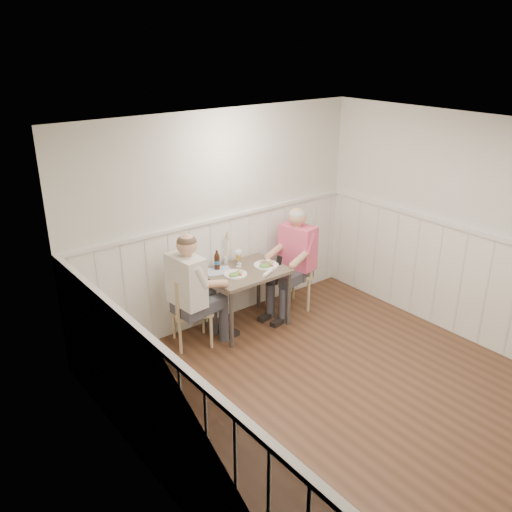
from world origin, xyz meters
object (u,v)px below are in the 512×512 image
at_px(dining_table, 246,278).
at_px(man_in_pink, 295,267).
at_px(diner_cream, 191,302).
at_px(chair_right, 292,270).
at_px(chair_left, 186,307).
at_px(beer_bottle, 217,261).
at_px(grass_vase, 225,249).

distance_m(dining_table, man_in_pink, 0.78).
bearing_deg(diner_cream, chair_right, 3.06).
xyz_separation_m(chair_left, diner_cream, (-0.01, -0.13, 0.12)).
relative_size(dining_table, chair_left, 1.08).
relative_size(chair_left, man_in_pink, 0.63).
xyz_separation_m(dining_table, beer_bottle, (-0.25, 0.23, 0.21)).
relative_size(chair_right, man_in_pink, 0.71).
xyz_separation_m(chair_right, man_in_pink, (-0.00, -0.06, 0.05)).
bearing_deg(dining_table, grass_vase, 103.82).
distance_m(diner_cream, beer_bottle, 0.67).
height_order(chair_left, beer_bottle, beer_bottle).
relative_size(beer_bottle, grass_vase, 0.55).
bearing_deg(beer_bottle, chair_right, -10.95).
distance_m(chair_right, beer_bottle, 1.09).
distance_m(chair_right, grass_vase, 0.98).
bearing_deg(dining_table, man_in_pink, -1.92).
bearing_deg(chair_left, dining_table, -5.49).
distance_m(man_in_pink, grass_vase, 0.98).
bearing_deg(diner_cream, dining_table, 3.55).
bearing_deg(dining_table, chair_left, 174.51).
height_order(man_in_pink, beer_bottle, man_in_pink).
relative_size(dining_table, beer_bottle, 3.92).
height_order(chair_right, grass_vase, grass_vase).
xyz_separation_m(dining_table, man_in_pink, (0.77, -0.03, -0.06)).
height_order(chair_left, diner_cream, diner_cream).
distance_m(dining_table, diner_cream, 0.81).
bearing_deg(chair_left, chair_right, -1.52).
distance_m(man_in_pink, beer_bottle, 1.09).
bearing_deg(grass_vase, dining_table, -76.18).
relative_size(diner_cream, beer_bottle, 5.84).
xyz_separation_m(beer_bottle, grass_vase, (0.18, 0.08, 0.09)).
bearing_deg(dining_table, diner_cream, -176.45).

